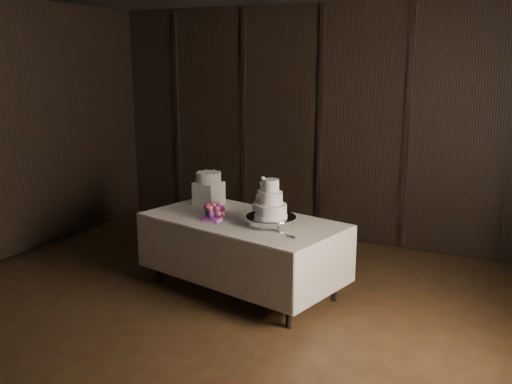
% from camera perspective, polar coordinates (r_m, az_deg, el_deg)
% --- Properties ---
extents(room, '(6.08, 7.08, 3.08)m').
position_cam_1_polar(room, '(4.31, -9.90, 2.22)').
color(room, black).
rests_on(room, ground).
extents(display_table, '(2.17, 1.44, 0.76)m').
position_cam_1_polar(display_table, '(5.76, -1.34, -5.99)').
color(display_table, beige).
rests_on(display_table, ground).
extents(cake_stand, '(0.51, 0.51, 0.09)m').
position_cam_1_polar(cake_stand, '(5.43, 1.49, -2.90)').
color(cake_stand, silver).
rests_on(cake_stand, display_table).
extents(wedding_cake, '(0.33, 0.30, 0.36)m').
position_cam_1_polar(wedding_cake, '(5.38, 1.18, -0.99)').
color(wedding_cake, white).
rests_on(wedding_cake, cake_stand).
extents(bouquet, '(0.32, 0.41, 0.19)m').
position_cam_1_polar(bouquet, '(5.71, -4.28, -1.92)').
color(bouquet, '#C2456A').
rests_on(bouquet, display_table).
extents(box_pedestal, '(0.29, 0.29, 0.25)m').
position_cam_1_polar(box_pedestal, '(6.20, -4.74, -0.15)').
color(box_pedestal, white).
rests_on(box_pedestal, display_table).
extents(small_cake, '(0.32, 0.32, 0.11)m').
position_cam_1_polar(small_cake, '(6.16, -4.77, 1.47)').
color(small_cake, white).
rests_on(small_cake, box_pedestal).
extents(cake_knife, '(0.33, 0.21, 0.01)m').
position_cam_1_polar(cake_knife, '(5.21, 2.41, -4.05)').
color(cake_knife, silver).
rests_on(cake_knife, display_table).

